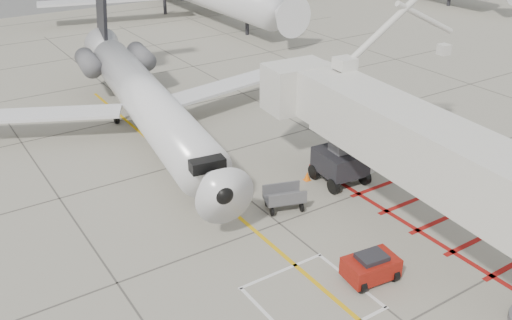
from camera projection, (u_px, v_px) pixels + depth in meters
ground_plane at (335, 267)px, 23.84m from camera, size 260.00×260.00×0.00m
regional_jet at (154, 88)px, 32.33m from camera, size 27.30×32.43×7.70m
jet_bridge at (427, 163)px, 24.13m from camera, size 10.53×19.58×7.55m
pushback_tug at (371, 266)px, 22.88m from camera, size 2.28×1.58×1.25m
baggage_cart at (284, 198)px, 27.73m from camera, size 2.19×1.74×1.21m
ground_power_unit at (358, 157)px, 31.05m from camera, size 2.51×1.65×1.87m
cone_nose at (238, 204)px, 27.94m from camera, size 0.37×0.37×0.51m
cone_side at (307, 176)px, 30.50m from camera, size 0.36×0.36×0.50m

